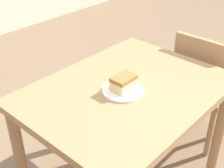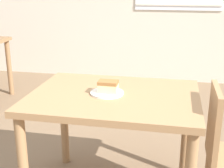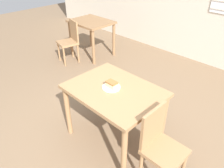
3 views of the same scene
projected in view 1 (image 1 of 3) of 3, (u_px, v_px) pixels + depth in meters
name	position (u px, v px, depth m)	size (l,w,h in m)	color
dining_table_near	(127.00, 105.00, 1.62)	(1.03, 0.78, 0.74)	#9E754C
chair_near_window	(202.00, 87.00, 2.10)	(0.36, 0.36, 0.84)	#9E754C
plate	(123.00, 91.00, 1.53)	(0.20, 0.20, 0.01)	white
cake_slice	(123.00, 83.00, 1.51)	(0.12, 0.08, 0.07)	#E5CC89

